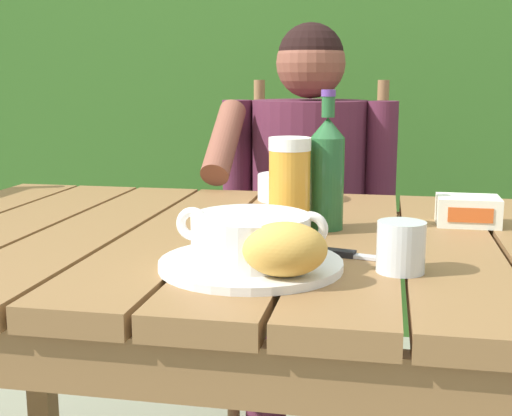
{
  "coord_description": "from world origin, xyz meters",
  "views": [
    {
      "loc": [
        0.21,
        -1.17,
        1.04
      ],
      "look_at": [
        0.01,
        -0.13,
        0.83
      ],
      "focal_mm": 48.03,
      "sensor_mm": 36.0,
      "label": 1
    }
  ],
  "objects": [
    {
      "name": "dining_table",
      "position": [
        0.0,
        0.0,
        0.67
      ],
      "size": [
        1.44,
        0.9,
        0.76
      ],
      "color": "brown",
      "rests_on": "ground_plane"
    },
    {
      "name": "hedge_backdrop",
      "position": [
        -0.06,
        1.87,
        1.16
      ],
      "size": [
        3.58,
        0.89,
        2.54
      ],
      "color": "#305C20",
      "rests_on": "ground_plane"
    },
    {
      "name": "chair_near_diner",
      "position": [
        -0.0,
        0.89,
        0.49
      ],
      "size": [
        0.43,
        0.44,
        1.03
      ],
      "color": "#8B603D",
      "rests_on": "ground_plane"
    },
    {
      "name": "person_eating",
      "position": [
        -0.0,
        0.69,
        0.7
      ],
      "size": [
        0.48,
        0.47,
        1.18
      ],
      "color": "#522035",
      "rests_on": "ground_plane"
    },
    {
      "name": "serving_plate",
      "position": [
        0.02,
        -0.23,
        0.77
      ],
      "size": [
        0.27,
        0.27,
        0.01
      ],
      "color": "white",
      "rests_on": "dining_table"
    },
    {
      "name": "soup_bowl",
      "position": [
        0.02,
        -0.23,
        0.81
      ],
      "size": [
        0.22,
        0.17,
        0.08
      ],
      "color": "white",
      "rests_on": "serving_plate"
    },
    {
      "name": "bread_roll",
      "position": [
        0.08,
        -0.3,
        0.81
      ],
      "size": [
        0.13,
        0.11,
        0.07
      ],
      "color": "gold",
      "rests_on": "serving_plate"
    },
    {
      "name": "beer_glass",
      "position": [
        0.04,
        0.02,
        0.85
      ],
      "size": [
        0.07,
        0.07,
        0.17
      ],
      "color": "gold",
      "rests_on": "dining_table"
    },
    {
      "name": "beer_bottle",
      "position": [
        0.11,
        0.06,
        0.87
      ],
      "size": [
        0.06,
        0.06,
        0.25
      ],
      "color": "#24592E",
      "rests_on": "dining_table"
    },
    {
      "name": "water_glass_small",
      "position": [
        0.24,
        -0.21,
        0.8
      ],
      "size": [
        0.07,
        0.07,
        0.07
      ],
      "color": "silver",
      "rests_on": "dining_table"
    },
    {
      "name": "butter_tub",
      "position": [
        0.37,
        0.14,
        0.79
      ],
      "size": [
        0.11,
        0.09,
        0.05
      ],
      "color": "white",
      "rests_on": "dining_table"
    },
    {
      "name": "table_knife",
      "position": [
        0.17,
        -0.14,
        0.77
      ],
      "size": [
        0.16,
        0.05,
        0.01
      ],
      "color": "silver",
      "rests_on": "dining_table"
    },
    {
      "name": "diner_bowl",
      "position": [
        -0.0,
        0.35,
        0.79
      ],
      "size": [
        0.15,
        0.15,
        0.06
      ],
      "color": "white",
      "rests_on": "dining_table"
    }
  ]
}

